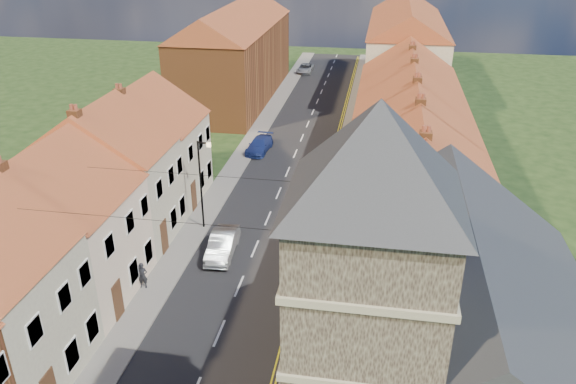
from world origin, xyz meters
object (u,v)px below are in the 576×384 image
Objects in this scene: car_mid at (223,244)px; pedestrian_right at (327,303)px; church at (438,357)px; lamppost at (202,179)px; car_far at (259,145)px; car_distant at (305,68)px; pedestrian_left at (143,276)px.

pedestrian_right is at bearing -39.80° from car_mid.
lamppost is (-13.17, 16.68, -2.34)m from church.
pedestrian_right reaches higher than car_far.
car_mid reaches higher than car_distant.
car_far is (0.62, 14.00, -2.94)m from lamppost.
pedestrian_right is at bearing -78.65° from car_distant.
lamppost is 3.44× the size of pedestrian_right.
church is at bearing -41.86° from pedestrian_left.
car_mid is 1.01× the size of car_distant.
lamppost reaches higher than car_mid.
car_distant is at bearing 79.44° from pedestrian_left.
car_distant is 51.60m from pedestrian_right.
car_mid is at bearing 43.40° from pedestrian_left.
lamppost is at bearing 121.68° from car_mid.
car_mid is 8.58m from pedestrian_right.
car_far is at bearing 112.25° from church.
church reaches higher than pedestrian_right.
church is 18.46m from car_mid.
pedestrian_left is (-1.29, -7.11, -2.66)m from lamppost.
pedestrian_left reaches higher than car_distant.
church is 61.13m from car_distant.
car_distant is (-1.41, 45.81, -0.11)m from car_mid.
church reaches higher than pedestrian_left.
church is 33.56m from car_far.
car_mid reaches higher than car_far.
lamppost is at bearing 71.36° from pedestrian_left.
car_distant is (0.61, 42.91, -2.97)m from lamppost.
pedestrian_left is at bearing -100.26° from lamppost.
lamppost is at bearing -56.04° from pedestrian_right.
pedestrian_left is (-3.31, -4.21, 0.20)m from car_mid.
pedestrian_left is 0.87× the size of pedestrian_right.
lamppost reaches higher than pedestrian_left.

